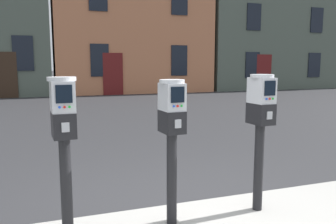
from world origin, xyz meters
The scene contains 5 objects.
parking_meter_near_kerb centered at (-1.08, -0.19, 1.04)m, with size 0.23×0.26×1.31m.
parking_meter_twin_adjacent centered at (-0.19, -0.19, 1.02)m, with size 0.23×0.26×1.28m.
parking_meter_end_of_row centered at (0.70, -0.19, 1.05)m, with size 0.23×0.26×1.31m.
townhouse_green_painted centered at (3.35, 17.80, 4.74)m, with size 8.41×7.06×9.47m.
townhouse_brick_corner centered at (12.19, 16.87, 5.42)m, with size 8.87×5.20×10.83m.
Camera 1 is at (-1.17, -2.91, 1.55)m, focal length 36.59 mm.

